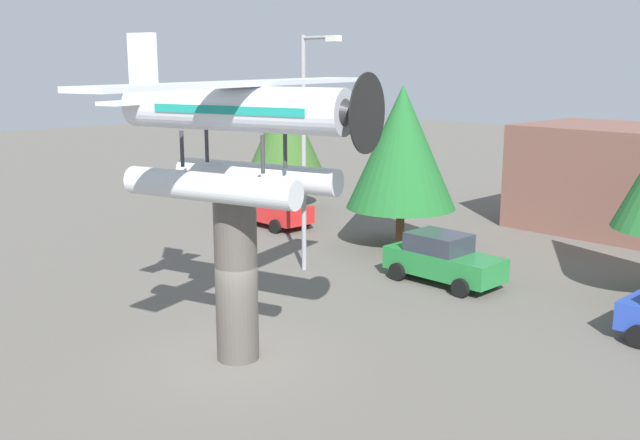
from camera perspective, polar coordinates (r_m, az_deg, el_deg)
The scene contains 8 objects.
ground_plane at distance 19.68m, azimuth -6.37°, elevation -10.61°, with size 140.00×140.00×0.00m, color #605B54.
display_pedestal at distance 18.95m, azimuth -6.52°, elevation -4.54°, with size 1.10×1.10×4.34m, color #4C4742.
floatplane_monument at distance 18.16m, azimuth -6.48°, elevation 7.09°, with size 7.19×10.27×4.00m.
car_near_red at distance 34.78m, azimuth -3.90°, elevation 0.99°, with size 4.20×2.02×1.76m.
car_mid_green at distance 26.00m, azimuth 9.52°, elevation -2.98°, with size 4.20×2.02×1.76m.
streetlight_primary at distance 26.46m, azimuth -1.01°, elevation 6.34°, with size 1.84×0.28×8.54m.
tree_west at distance 38.29m, azimuth -2.73°, elevation 7.12°, with size 3.98×3.98×6.47m.
tree_east at distance 30.30m, azimuth 6.39°, elevation 5.65°, with size 4.54×4.54×6.73m.
Camera 1 is at (14.41, -11.07, 7.58)m, focal length 41.12 mm.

